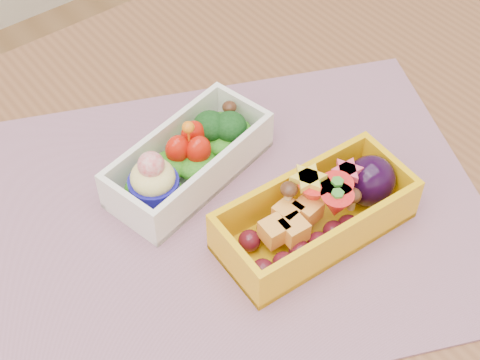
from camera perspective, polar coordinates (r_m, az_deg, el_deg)
table at (r=0.78m, az=1.74°, el=-8.14°), size 1.20×0.80×0.75m
placemat at (r=0.70m, az=-0.24°, el=-2.61°), size 0.59×0.53×0.00m
bento_white at (r=0.72m, az=-4.12°, el=1.63°), size 0.19×0.11×0.07m
bento_yellow at (r=0.67m, az=6.32°, el=-2.58°), size 0.19×0.09×0.06m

